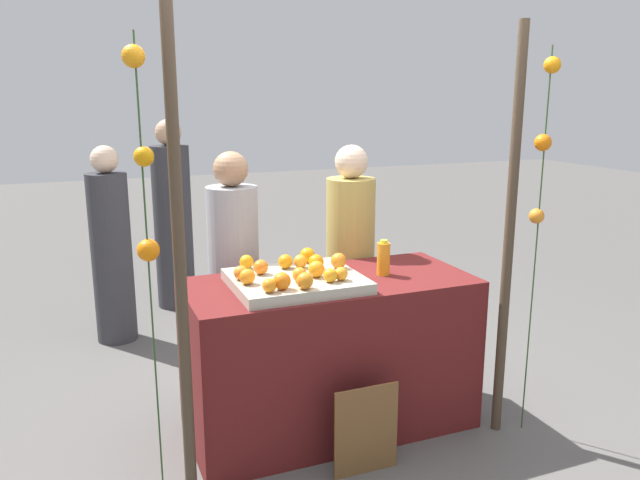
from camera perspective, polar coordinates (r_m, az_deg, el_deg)
The scene contains 29 objects.
ground_plane at distance 3.87m, azimuth 0.86°, elevation -16.46°, with size 24.00×24.00×0.00m, color #565451.
stall_counter at distance 3.67m, azimuth 0.88°, elevation -10.38°, with size 1.63×0.74×0.89m, color #5B1919.
orange_tray at distance 3.40m, azimuth -2.23°, elevation -3.78°, with size 0.69×0.60×0.06m, color #B2AD99.
orange_0 at distance 3.15m, azimuth -3.50°, elevation -3.77°, with size 0.09×0.09×0.09m, color orange.
orange_1 at distance 3.35m, azimuth -0.34°, elevation -2.68°, with size 0.09×0.09×0.09m, color orange.
orange_2 at distance 3.27m, azimuth -1.87°, elevation -3.20°, with size 0.08×0.08×0.08m, color orange.
orange_3 at distance 3.50m, azimuth -0.36°, elevation -2.03°, with size 0.09×0.09×0.09m, color orange.
orange_4 at distance 3.33m, azimuth -7.25°, elevation -3.00°, with size 0.08×0.08×0.08m, color orange.
orange_5 at distance 3.53m, azimuth -1.81°, elevation -1.96°, with size 0.08×0.08×0.08m, color orange.
orange_6 at distance 3.30m, azimuth 1.93°, elevation -3.11°, with size 0.07×0.07×0.07m, color orange.
orange_7 at distance 3.11m, azimuth -4.66°, elevation -4.18°, with size 0.07×0.07×0.07m, color orange.
orange_8 at distance 3.64m, azimuth -1.16°, elevation -1.39°, with size 0.09×0.09×0.09m, color orange.
orange_9 at distance 3.27m, azimuth 0.95°, elevation -3.25°, with size 0.07×0.07×0.07m, color orange.
orange_10 at distance 3.25m, azimuth -6.66°, elevation -3.35°, with size 0.08×0.08×0.08m, color orange.
orange_11 at distance 3.52m, azimuth -3.18°, elevation -1.98°, with size 0.08×0.08×0.08m, color orange.
orange_12 at distance 3.52m, azimuth 1.71°, elevation -1.90°, with size 0.09×0.09×0.09m, color orange.
orange_13 at distance 3.42m, azimuth -5.45°, elevation -2.48°, with size 0.08×0.08×0.08m, color orange.
orange_14 at distance 3.54m, azimuth -6.74°, elevation -2.00°, with size 0.08×0.08×0.08m, color orange.
orange_15 at distance 3.15m, azimuth -1.39°, elevation -3.75°, with size 0.09×0.09×0.09m, color orange.
juice_bottle at distance 3.61m, azimuth 5.83°, elevation -1.69°, with size 0.08×0.08×0.21m.
chalkboard_sign at distance 3.35m, azimuth 4.18°, elevation -17.01°, with size 0.35×0.03×0.49m.
vendor_left at distance 3.98m, azimuth -7.83°, elevation -4.19°, with size 0.32×0.32×1.58m.
vendor_right at distance 4.19m, azimuth 2.77°, elevation -3.06°, with size 0.32×0.32×1.60m.
crowd_person_0 at distance 5.80m, azimuth -13.31°, elevation 1.67°, with size 0.34×0.34×1.71m.
crowd_person_1 at distance 5.11m, azimuth -18.53°, elevation -1.06°, with size 0.31×0.31×1.54m.
canopy_post_left at distance 2.83m, azimuth -12.67°, elevation -2.93°, with size 0.06×0.06×2.29m, color #473828.
canopy_post_right at distance 3.56m, azimuth 16.90°, elevation 0.11°, with size 0.06×0.06×2.29m, color #473828.
garland_strand_left at distance 2.69m, azimuth -15.93°, elevation 6.34°, with size 0.10×0.10×2.16m.
garland_strand_right at distance 3.54m, azimuth 19.78°, elevation 8.06°, with size 0.10×0.10×2.16m.
Camera 1 is at (-1.30, -3.10, 1.92)m, focal length 34.97 mm.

